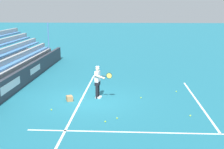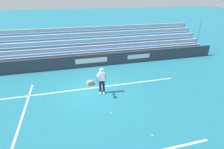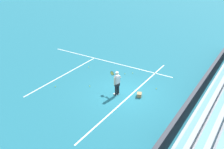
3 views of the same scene
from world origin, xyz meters
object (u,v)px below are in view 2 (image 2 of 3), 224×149
Objects in this scene: tennis_ball_near_player at (111,113)px; tennis_ball_midcourt at (152,136)px; tennis_player at (102,81)px; ball_box_cardboard at (90,83)px; tennis_ball_stray_back at (51,110)px; tennis_ball_far_right at (44,106)px; tennis_ball_far_left at (67,83)px.

tennis_ball_midcourt is at bearing 123.78° from tennis_ball_near_player.
ball_box_cardboard is (0.60, -1.42, -0.76)m from tennis_player.
tennis_player is 2.44m from tennis_ball_near_player.
tennis_ball_stray_back and tennis_ball_far_right have the same top height.
tennis_ball_far_left and tennis_ball_far_right have the same top height.
ball_box_cardboard is at bearing 160.41° from tennis_ball_far_left.
tennis_player is 25.98× the size of tennis_ball_far_left.
tennis_player reaches higher than tennis_ball_stray_back.
ball_box_cardboard reaches higher than tennis_ball_near_player.
tennis_player is at bearing 137.71° from tennis_ball_far_left.
tennis_ball_far_left is 1.00× the size of tennis_ball_far_right.
tennis_player reaches higher than tennis_ball_near_player.
ball_box_cardboard is 3.60m from tennis_ball_stray_back.
tennis_ball_far_right is (0.42, -0.48, 0.00)m from tennis_ball_stray_back.
tennis_ball_far_right is at bearing 62.40° from tennis_ball_far_left.
tennis_ball_stray_back is 3.26m from tennis_ball_far_left.
tennis_ball_far_right is at bearing -48.57° from tennis_ball_stray_back.
tennis_ball_far_right is at bearing -24.24° from tennis_ball_near_player.
tennis_player is at bearing -88.91° from tennis_ball_near_player.
tennis_ball_near_player is 3.37m from tennis_ball_stray_back.
tennis_ball_midcourt is (-2.03, 5.76, -0.10)m from ball_box_cardboard.
tennis_ball_stray_back is (3.17, -1.14, 0.00)m from tennis_ball_near_player.
tennis_ball_far_left is (2.22, -4.26, 0.00)m from tennis_ball_near_player.
tennis_ball_near_player is 1.00× the size of tennis_ball_stray_back.
tennis_ball_near_player is at bearing 155.76° from tennis_ball_far_right.
tennis_ball_near_player is at bearing 91.09° from tennis_player.
ball_box_cardboard is 3.75m from tennis_ball_near_player.
tennis_ball_near_player is 3.94m from tennis_ball_far_right.
tennis_ball_near_player is at bearing -56.22° from tennis_ball_midcourt.
tennis_ball_near_player is (-0.04, 2.28, -0.86)m from tennis_player.
ball_box_cardboard is 6.06× the size of tennis_ball_near_player.
tennis_ball_far_right is (3.60, -1.62, 0.00)m from tennis_ball_near_player.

